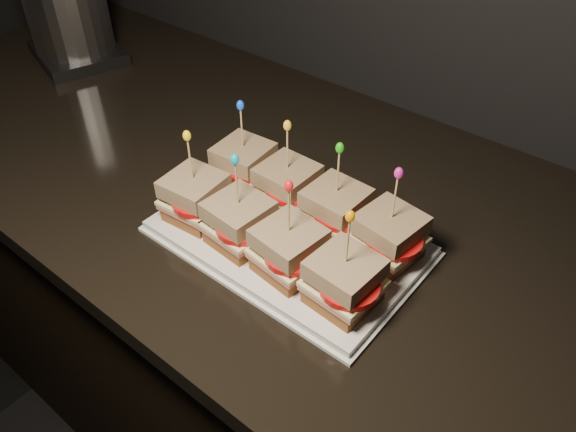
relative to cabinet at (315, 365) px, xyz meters
The scene contains 62 objects.
cabinet is the anchor object (origin of this frame).
granite_slab 0.44m from the cabinet, ahead, with size 2.17×0.75×0.04m, color black.
platter 0.48m from the cabinet, 83.06° to the right, with size 0.39×0.24×0.02m, color white.
platter_rim 0.47m from the cabinet, 83.06° to the right, with size 0.40×0.25×0.01m, color white.
sandwich_0_bread_bot 0.51m from the cabinet, 156.69° to the right, with size 0.08×0.08×0.02m, color brown.
sandwich_0_ham 0.52m from the cabinet, 156.69° to the right, with size 0.09×0.09×0.01m, color #CC6E61.
sandwich_0_cheese 0.53m from the cabinet, 156.69° to the right, with size 0.09×0.09×0.01m, color #FFF6A9.
sandwich_0_tomato 0.53m from the cabinet, 152.13° to the right, with size 0.08×0.08×0.01m, color red.
sandwich_0_bread_top 0.55m from the cabinet, 156.69° to the right, with size 0.08×0.08×0.03m, color #52290C.
sandwich_0_pick 0.60m from the cabinet, 156.69° to the right, with size 0.00×0.00×0.09m, color tan.
sandwich_0_frill 0.64m from the cabinet, 156.69° to the right, with size 0.01×0.01×0.02m, color blue.
sandwich_1_bread_bot 0.49m from the cabinet, 121.36° to the right, with size 0.08×0.08×0.02m, color brown.
sandwich_1_ham 0.51m from the cabinet, 121.36° to the right, with size 0.09×0.09×0.01m, color #CC6E61.
sandwich_1_cheese 0.51m from the cabinet, 121.36° to the right, with size 0.09×0.09×0.01m, color #FFF6A9.
sandwich_1_tomato 0.52m from the cabinet, 109.28° to the right, with size 0.08×0.08×0.01m, color red.
sandwich_1_bread_top 0.54m from the cabinet, 121.36° to the right, with size 0.08×0.08×0.03m, color #52290C.
sandwich_1_pick 0.58m from the cabinet, 121.36° to the right, with size 0.00×0.00×0.09m, color tan.
sandwich_1_frill 0.63m from the cabinet, 121.36° to the right, with size 0.01×0.01×0.02m, color yellow.
sandwich_2_bread_bot 0.49m from the cabinet, 42.21° to the right, with size 0.08×0.08×0.02m, color brown.
sandwich_2_ham 0.51m from the cabinet, 42.21° to the right, with size 0.09×0.09×0.01m, color #CC6E61.
sandwich_2_cheese 0.52m from the cabinet, 42.21° to the right, with size 0.09×0.09×0.01m, color #FFF6A9.
sandwich_2_tomato 0.53m from the cabinet, 40.00° to the right, with size 0.08×0.08×0.01m, color red.
sandwich_2_bread_top 0.54m from the cabinet, 42.21° to the right, with size 0.08×0.08×0.03m, color #52290C.
sandwich_2_pick 0.58m from the cabinet, 42.21° to the right, with size 0.00×0.00×0.09m, color tan.
sandwich_2_frill 0.63m from the cabinet, 42.21° to the right, with size 0.01×0.01×0.02m, color #1AA610.
sandwich_3_bread_bot 0.51m from the cabinet, 19.56° to the right, with size 0.08×0.08×0.02m, color brown.
sandwich_3_ham 0.53m from the cabinet, 19.56° to the right, with size 0.09×0.09×0.01m, color #CC6E61.
sandwich_3_cheese 0.53m from the cabinet, 19.56° to the right, with size 0.09×0.09×0.01m, color #FFF6A9.
sandwich_3_tomato 0.55m from the cabinet, 20.10° to the right, with size 0.08×0.08×0.01m, color red.
sandwich_3_bread_top 0.56m from the cabinet, 19.56° to the right, with size 0.08×0.08×0.03m, color #52290C.
sandwich_3_pick 0.60m from the cabinet, 19.56° to the right, with size 0.00×0.00×0.09m, color tan.
sandwich_3_frill 0.64m from the cabinet, 19.56° to the right, with size 0.01×0.01×0.02m, color #C21C90.
sandwich_4_bread_bot 0.53m from the cabinet, 127.28° to the right, with size 0.08×0.08×0.02m, color brown.
sandwich_4_ham 0.54m from the cabinet, 127.28° to the right, with size 0.09×0.09×0.01m, color #CC6E61.
sandwich_4_cheese 0.55m from the cabinet, 127.28° to the right, with size 0.09×0.09×0.01m, color #FFF6A9.
sandwich_4_tomato 0.56m from the cabinet, 123.61° to the right, with size 0.08×0.08×0.01m, color red.
sandwich_4_bread_top 0.57m from the cabinet, 127.28° to the right, with size 0.08×0.08×0.03m, color #52290C.
sandwich_4_pick 0.62m from the cabinet, 127.28° to the right, with size 0.00×0.00×0.09m, color tan.
sandwich_4_frill 0.66m from the cabinet, 127.28° to the right, with size 0.01×0.01×0.02m, color yellow.
sandwich_5_bread_bot 0.52m from the cabinet, 101.30° to the right, with size 0.08×0.08×0.02m, color brown.
sandwich_5_ham 0.53m from the cabinet, 101.30° to the right, with size 0.09×0.09×0.01m, color #CC6E61.
sandwich_5_cheese 0.54m from the cabinet, 101.30° to the right, with size 0.09×0.09×0.01m, color #FFF6A9.
sandwich_5_tomato 0.54m from the cabinet, 97.01° to the right, with size 0.08×0.08×0.01m, color red.
sandwich_5_bread_top 0.56m from the cabinet, 101.30° to the right, with size 0.08×0.08×0.03m, color #52290C.
sandwich_5_pick 0.60m from the cabinet, 101.30° to the right, with size 0.00×0.00×0.09m, color tan.
sandwich_5_frill 0.65m from the cabinet, 101.30° to the right, with size 0.01×0.01×0.02m, color #0D99B4.
sandwich_6_bread_bot 0.52m from the cabinet, 70.12° to the right, with size 0.08×0.08×0.02m, color brown.
sandwich_6_ham 0.53m from the cabinet, 70.12° to the right, with size 0.09×0.09×0.01m, color #CC6E61.
sandwich_6_cheese 0.54m from the cabinet, 70.12° to the right, with size 0.09×0.09×0.01m, color #FFF6A9.
sandwich_6_tomato 0.55m from the cabinet, 67.28° to the right, with size 0.08×0.08×0.01m, color red.
sandwich_6_bread_top 0.56m from the cabinet, 70.12° to the right, with size 0.08×0.08×0.03m, color #52290C.
sandwich_6_pick 0.61m from the cabinet, 70.12° to the right, with size 0.00×0.00×0.09m, color tan.
sandwich_6_frill 0.65m from the cabinet, 70.12° to the right, with size 0.01×0.01×0.02m, color red.
sandwich_7_bread_bot 0.54m from the cabinet, 47.30° to the right, with size 0.08×0.08×0.02m, color brown.
sandwich_7_ham 0.55m from the cabinet, 47.30° to the right, with size 0.09×0.09×0.01m, color #CC6E61.
sandwich_7_cheese 0.56m from the cabinet, 47.30° to the right, with size 0.09×0.09×0.01m, color #FFF6A9.
sandwich_7_tomato 0.57m from the cabinet, 46.15° to the right, with size 0.08×0.08×0.01m, color red.
sandwich_7_bread_top 0.58m from the cabinet, 47.30° to the right, with size 0.08×0.08×0.03m, color #52290C.
sandwich_7_pick 0.62m from the cabinet, 47.30° to the right, with size 0.00×0.00×0.09m, color tan.
sandwich_7_frill 0.66m from the cabinet, 47.30° to the right, with size 0.01×0.01×0.02m, color orange.
appliance_base 0.93m from the cabinet, behind, with size 0.22×0.18×0.03m, color #262628.
appliance 1.00m from the cabinet, behind, with size 0.22×0.18×0.28m, color silver, non-canonical shape.
Camera 1 is at (-0.15, 1.03, 1.47)m, focal length 35.00 mm.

